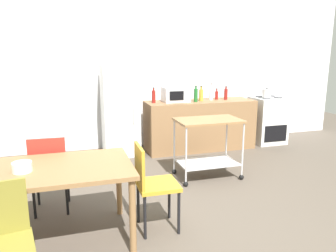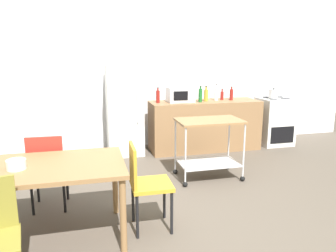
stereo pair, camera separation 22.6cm
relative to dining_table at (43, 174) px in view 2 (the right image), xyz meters
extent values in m
plane|color=brown|center=(1.62, -0.09, -0.67)|extent=(12.00, 12.00, 0.00)
cube|color=white|center=(1.62, 3.11, 0.78)|extent=(8.40, 0.12, 2.90)
cube|color=olive|center=(2.52, 2.51, -0.22)|extent=(2.00, 0.64, 0.90)
cube|color=olive|center=(0.00, 0.00, 0.06)|extent=(1.50, 0.90, 0.04)
cylinder|color=olive|center=(0.69, -0.39, -0.32)|extent=(0.06, 0.06, 0.71)
cylinder|color=olive|center=(0.69, 0.39, -0.32)|extent=(0.06, 0.06, 0.71)
cube|color=#B72D23|center=(-0.03, 0.72, -0.20)|extent=(0.42, 0.42, 0.04)
cube|color=#B72D23|center=(-0.04, 0.54, 0.02)|extent=(0.38, 0.05, 0.40)
cylinder|color=black|center=(0.15, 0.88, -0.45)|extent=(0.03, 0.03, 0.45)
cylinder|color=black|center=(-0.19, 0.89, -0.45)|extent=(0.03, 0.03, 0.45)
cylinder|color=black|center=(0.13, 0.54, -0.45)|extent=(0.03, 0.03, 0.45)
cylinder|color=black|center=(-0.21, 0.55, -0.45)|extent=(0.03, 0.03, 0.45)
cube|color=gold|center=(1.02, -0.03, -0.20)|extent=(0.41, 0.41, 0.04)
cube|color=gold|center=(0.84, -0.03, 0.02)|extent=(0.04, 0.38, 0.40)
cylinder|color=black|center=(1.18, -0.20, -0.45)|extent=(0.03, 0.03, 0.45)
cylinder|color=black|center=(1.19, 0.14, -0.45)|extent=(0.03, 0.03, 0.45)
cylinder|color=black|center=(0.84, -0.20, -0.45)|extent=(0.03, 0.03, 0.45)
cylinder|color=black|center=(0.85, 0.14, -0.45)|extent=(0.03, 0.03, 0.45)
cube|color=white|center=(3.97, 2.53, -0.22)|extent=(0.60, 0.60, 0.90)
cube|color=black|center=(3.97, 2.22, -0.42)|extent=(0.48, 0.01, 0.32)
cylinder|color=#47474C|center=(3.84, 2.41, 0.24)|extent=(0.16, 0.16, 0.02)
cylinder|color=#47474C|center=(4.10, 2.41, 0.24)|extent=(0.16, 0.16, 0.02)
cylinder|color=#47474C|center=(3.84, 2.65, 0.24)|extent=(0.16, 0.16, 0.02)
cylinder|color=#47474C|center=(4.10, 2.65, 0.24)|extent=(0.16, 0.16, 0.02)
cube|color=white|center=(1.07, 2.61, 0.10)|extent=(0.60, 0.60, 1.55)
cylinder|color=silver|center=(1.25, 2.29, 0.18)|extent=(0.02, 0.02, 0.50)
cube|color=olive|center=(2.08, 1.14, 0.16)|extent=(0.90, 0.56, 0.03)
cube|color=silver|center=(2.08, 1.14, -0.45)|extent=(0.83, 0.52, 0.02)
cylinder|color=silver|center=(1.66, 0.89, -0.22)|extent=(0.02, 0.02, 0.76)
sphere|color=black|center=(1.66, 0.89, -0.64)|extent=(0.07, 0.07, 0.07)
cylinder|color=silver|center=(2.50, 0.89, -0.22)|extent=(0.02, 0.02, 0.76)
sphere|color=black|center=(2.50, 0.89, -0.64)|extent=(0.07, 0.07, 0.07)
cylinder|color=silver|center=(1.66, 1.39, -0.22)|extent=(0.02, 0.02, 0.76)
sphere|color=black|center=(1.66, 1.39, -0.64)|extent=(0.07, 0.07, 0.07)
cylinder|color=silver|center=(2.50, 1.39, -0.22)|extent=(0.02, 0.02, 0.76)
sphere|color=black|center=(2.50, 1.39, -0.64)|extent=(0.07, 0.07, 0.07)
cylinder|color=maroon|center=(1.65, 2.53, 0.34)|extent=(0.06, 0.06, 0.21)
cylinder|color=maroon|center=(1.65, 2.53, 0.46)|extent=(0.03, 0.03, 0.04)
cylinder|color=black|center=(1.65, 2.53, 0.49)|extent=(0.03, 0.03, 0.01)
cube|color=silver|center=(2.06, 2.54, 0.36)|extent=(0.46, 0.34, 0.26)
cube|color=black|center=(2.02, 2.36, 0.36)|extent=(0.25, 0.01, 0.16)
cylinder|color=#1E6628|center=(2.40, 2.42, 0.35)|extent=(0.07, 0.07, 0.23)
cylinder|color=#1E6628|center=(2.40, 2.42, 0.48)|extent=(0.03, 0.03, 0.04)
cylinder|color=black|center=(2.40, 2.42, 0.51)|extent=(0.03, 0.03, 0.01)
cylinder|color=gold|center=(2.53, 2.50, 0.33)|extent=(0.08, 0.08, 0.20)
cylinder|color=gold|center=(2.53, 2.50, 0.46)|extent=(0.03, 0.03, 0.05)
cylinder|color=black|center=(2.53, 2.50, 0.49)|extent=(0.04, 0.04, 0.01)
cylinder|color=silver|center=(2.74, 2.53, 0.35)|extent=(0.07, 0.07, 0.24)
cylinder|color=silver|center=(2.74, 2.53, 0.50)|extent=(0.03, 0.03, 0.05)
cylinder|color=black|center=(2.74, 2.53, 0.53)|extent=(0.03, 0.03, 0.01)
cylinder|color=maroon|center=(2.88, 2.58, 0.31)|extent=(0.06, 0.06, 0.15)
cylinder|color=maroon|center=(2.88, 2.58, 0.40)|extent=(0.03, 0.03, 0.04)
cylinder|color=black|center=(2.88, 2.58, 0.43)|extent=(0.03, 0.03, 0.01)
cylinder|color=maroon|center=(3.03, 2.51, 0.33)|extent=(0.06, 0.06, 0.20)
cylinder|color=maroon|center=(3.03, 2.51, 0.45)|extent=(0.03, 0.03, 0.04)
cylinder|color=black|center=(3.03, 2.51, 0.47)|extent=(0.03, 0.03, 0.01)
cylinder|color=white|center=(-0.21, -0.04, 0.12)|extent=(0.17, 0.17, 0.09)
cylinder|color=silver|center=(3.85, 2.43, 0.33)|extent=(0.17, 0.17, 0.16)
sphere|color=black|center=(3.85, 2.43, 0.42)|extent=(0.03, 0.03, 0.03)
cylinder|color=silver|center=(3.97, 2.43, 0.35)|extent=(0.08, 0.02, 0.07)
camera|label=1|loc=(0.21, -3.02, 1.10)|focal=35.38mm
camera|label=2|loc=(0.42, -3.08, 1.10)|focal=35.38mm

